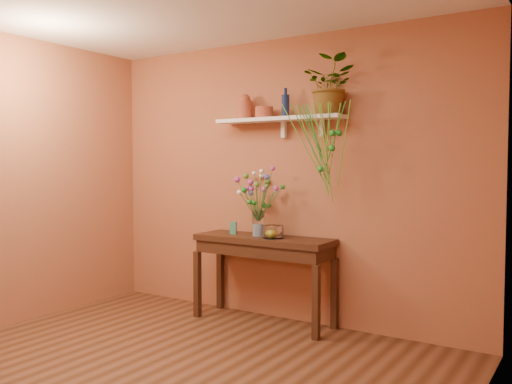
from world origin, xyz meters
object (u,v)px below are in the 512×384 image
object	(u,v)px
blue_bottle	(286,105)
glass_bowl	(273,232)
terracotta_jug	(245,107)
sideboard	(263,249)
spider_plant	(331,86)
bouquet	(258,189)
glass_vase	(258,225)

from	to	relation	value
blue_bottle	glass_bowl	xyz separation A→B (m)	(-0.04, -0.16, -1.17)
blue_bottle	glass_bowl	distance (m)	1.19
terracotta_jug	glass_bowl	size ratio (longest dim) A/B	1.27
sideboard	spider_plant	xyz separation A→B (m)	(0.64, 0.10, 1.49)
sideboard	spider_plant	distance (m)	1.62
spider_plant	glass_bowl	world-z (taller)	spider_plant
sideboard	bouquet	xyz separation A→B (m)	(-0.08, 0.03, 0.56)
glass_vase	glass_bowl	size ratio (longest dim) A/B	1.25
terracotta_jug	glass_vase	distance (m)	1.16
glass_vase	bouquet	world-z (taller)	bouquet
sideboard	terracotta_jug	bearing A→B (deg)	158.13
spider_plant	glass_vase	bearing A→B (deg)	-173.11
blue_bottle	glass_bowl	size ratio (longest dim) A/B	1.39
glass_vase	bouquet	bearing A→B (deg)	140.22
terracotta_jug	glass_vase	bearing A→B (deg)	-24.14
sideboard	glass_bowl	world-z (taller)	glass_bowl
sideboard	bouquet	distance (m)	0.57
sideboard	glass_bowl	bearing A→B (deg)	-18.81
terracotta_jug	bouquet	distance (m)	0.82
spider_plant	glass_bowl	xyz separation A→B (m)	(-0.50, -0.15, -1.32)
terracotta_jug	spider_plant	bearing A→B (deg)	-0.90
blue_bottle	glass_vase	distance (m)	1.15
spider_plant	glass_bowl	size ratio (longest dim) A/B	2.61
spider_plant	glass_vase	distance (m)	1.45
blue_bottle	glass_vase	world-z (taller)	blue_bottle
terracotta_jug	spider_plant	world-z (taller)	spider_plant
terracotta_jug	spider_plant	xyz separation A→B (m)	(0.92, -0.01, 0.14)
spider_plant	blue_bottle	bearing A→B (deg)	178.32
sideboard	glass_vase	bearing A→B (deg)	166.22
blue_bottle	spider_plant	distance (m)	0.49
sideboard	blue_bottle	bearing A→B (deg)	34.17
glass_vase	sideboard	bearing A→B (deg)	-13.78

